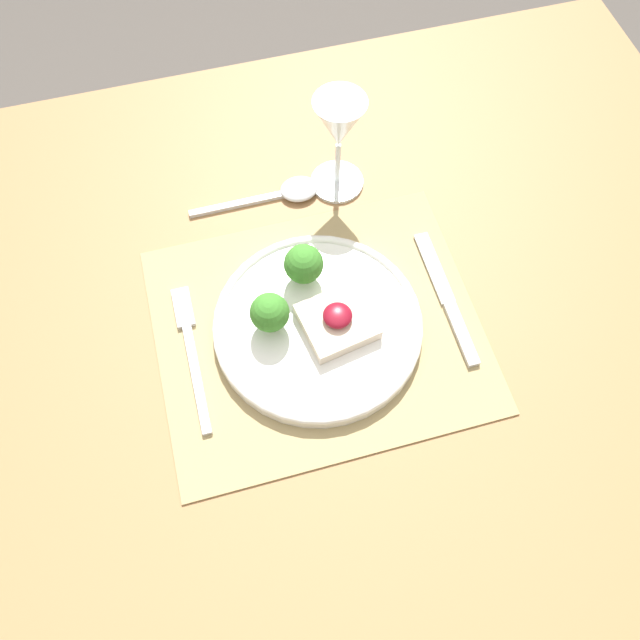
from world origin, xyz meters
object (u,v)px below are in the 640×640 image
fork (191,346)px  knife (450,305)px  dinner_plate (318,319)px  spoon (288,192)px  wine_glass_near (339,130)px

fork → knife: size_ratio=1.00×
dinner_plate → knife: size_ratio=1.31×
knife → spoon: spoon is taller
dinner_plate → fork: (-0.17, 0.01, -0.01)m
dinner_plate → spoon: size_ratio=1.42×
fork → spoon: 0.28m
fork → wine_glass_near: wine_glass_near is taller
knife → wine_glass_near: wine_glass_near is taller
fork → wine_glass_near: 0.35m
knife → spoon: bearing=122.7°
dinner_plate → wine_glass_near: (0.09, 0.23, 0.09)m
dinner_plate → wine_glass_near: size_ratio=1.70×
knife → wine_glass_near: (-0.09, 0.25, 0.11)m
fork → wine_glass_near: bearing=42.4°
knife → fork: bearing=173.3°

